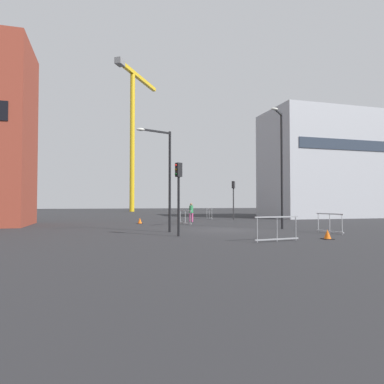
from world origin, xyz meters
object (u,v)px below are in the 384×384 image
pedestrian_walking (191,211)px  traffic_cone_by_barrier (327,235)px  traffic_light_verge (233,194)px  traffic_light_median (178,186)px  streetlamp_tall (281,160)px  streetlamp_short (165,170)px  construction_crane (133,120)px  traffic_cone_orange (140,221)px

pedestrian_walking → traffic_cone_by_barrier: pedestrian_walking is taller
pedestrian_walking → traffic_cone_by_barrier: bearing=-81.9°
traffic_light_verge → traffic_light_median: traffic_light_verge is taller
streetlamp_tall → traffic_light_verge: streetlamp_tall is taller
streetlamp_short → construction_crane: bearing=86.5°
streetlamp_tall → traffic_cone_by_barrier: 7.23m
pedestrian_walking → traffic_light_verge: bearing=24.9°
streetlamp_tall → traffic_cone_orange: 11.91m
traffic_cone_by_barrier → traffic_cone_orange: bearing=116.4°
streetlamp_short → pedestrian_walking: size_ratio=3.51×
traffic_light_verge → traffic_light_median: bearing=-121.8°
streetlamp_tall → traffic_light_verge: size_ratio=1.96×
construction_crane → traffic_light_median: (-2.59, -48.16, -14.82)m
traffic_cone_orange → traffic_light_median: bearing=-86.7°
construction_crane → traffic_cone_by_barrier: bearing=-86.0°
streetlamp_short → traffic_cone_by_barrier: streetlamp_short is taller
construction_crane → traffic_cone_orange: 41.39m
construction_crane → traffic_light_median: bearing=-93.1°
traffic_cone_orange → traffic_light_verge: bearing=21.9°
traffic_cone_orange → traffic_cone_by_barrier: 15.33m
construction_crane → streetlamp_tall: construction_crane is taller
traffic_light_verge → traffic_light_median: (-8.94, -14.43, -0.08)m
streetlamp_tall → streetlamp_short: 7.56m
traffic_light_median → streetlamp_short: bearing=95.9°
pedestrian_walking → traffic_cone_orange: size_ratio=3.44×
streetlamp_tall → streetlamp_short: bearing=-177.3°
streetlamp_tall → traffic_light_verge: (1.67, 11.76, -1.82)m
traffic_light_median → traffic_light_verge: bearing=58.2°
traffic_cone_orange → traffic_cone_by_barrier: (6.82, -13.74, -0.01)m
traffic_light_verge → traffic_cone_by_barrier: size_ratio=8.36×
traffic_light_verge → construction_crane: bearing=100.7°
traffic_light_verge → traffic_cone_orange: traffic_light_verge is taller
traffic_cone_by_barrier → pedestrian_walking: bearing=98.1°
traffic_light_verge → traffic_cone_by_barrier: traffic_light_verge is taller
construction_crane → streetlamp_tall: (4.67, -45.49, -12.93)m
streetlamp_tall → traffic_light_median: (-7.27, -2.68, -1.89)m
traffic_light_median → pedestrian_walking: (4.03, 12.15, -1.53)m
streetlamp_tall → pedestrian_walking: streetlamp_tall is taller
traffic_light_median → pedestrian_walking: 12.89m
streetlamp_short → pedestrian_walking: streetlamp_short is taller
streetlamp_tall → traffic_cone_orange: size_ratio=15.59×
traffic_light_verge → streetlamp_tall: bearing=-98.1°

